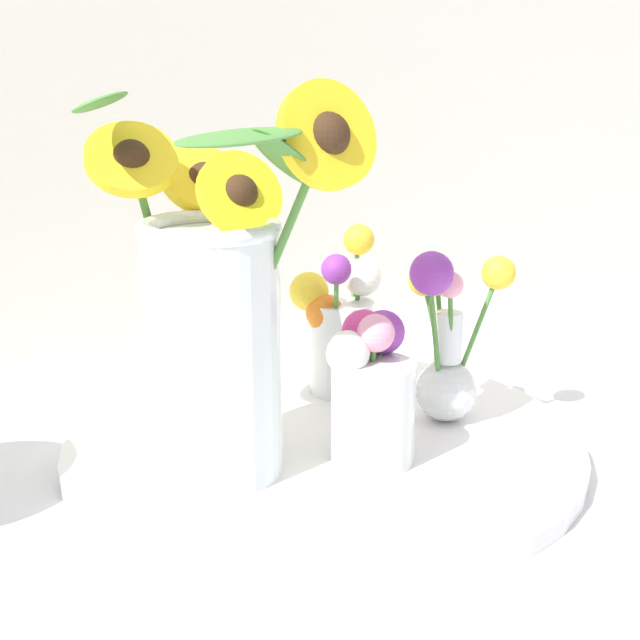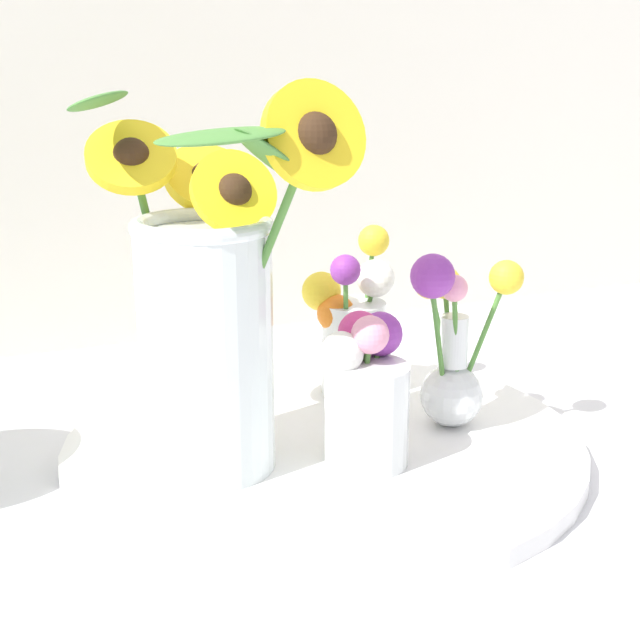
{
  "view_description": "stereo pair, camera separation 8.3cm",
  "coord_description": "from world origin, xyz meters",
  "px_view_note": "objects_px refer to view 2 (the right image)",
  "views": [
    {
      "loc": [
        -0.38,
        -0.65,
        0.37
      ],
      "look_at": [
        -0.0,
        0.05,
        0.14
      ],
      "focal_mm": 50.0,
      "sensor_mm": 36.0,
      "label": 1
    },
    {
      "loc": [
        -0.31,
        -0.69,
        0.37
      ],
      "look_at": [
        -0.0,
        0.05,
        0.14
      ],
      "focal_mm": 50.0,
      "sensor_mm": 36.0,
      "label": 2
    }
  ],
  "objects_px": {
    "mason_jar_sunflowers": "(209,317)",
    "vase_small_center": "(366,392)",
    "serving_tray": "(320,445)",
    "vase_small_back": "(351,325)",
    "vase_bulb_right": "(451,346)"
  },
  "relations": [
    {
      "from": "serving_tray",
      "to": "mason_jar_sunflowers",
      "type": "xyz_separation_m",
      "value": [
        -0.11,
        -0.02,
        0.15
      ]
    },
    {
      "from": "mason_jar_sunflowers",
      "to": "vase_small_back",
      "type": "height_order",
      "value": "mason_jar_sunflowers"
    },
    {
      "from": "mason_jar_sunflowers",
      "to": "vase_bulb_right",
      "type": "bearing_deg",
      "value": -1.17
    },
    {
      "from": "vase_small_center",
      "to": "vase_small_back",
      "type": "height_order",
      "value": "vase_small_back"
    },
    {
      "from": "serving_tray",
      "to": "vase_bulb_right",
      "type": "bearing_deg",
      "value": -10.97
    },
    {
      "from": "mason_jar_sunflowers",
      "to": "serving_tray",
      "type": "bearing_deg",
      "value": 10.12
    },
    {
      "from": "mason_jar_sunflowers",
      "to": "vase_small_center",
      "type": "xyz_separation_m",
      "value": [
        0.13,
        -0.05,
        -0.07
      ]
    },
    {
      "from": "mason_jar_sunflowers",
      "to": "vase_small_center",
      "type": "height_order",
      "value": "mason_jar_sunflowers"
    },
    {
      "from": "mason_jar_sunflowers",
      "to": "vase_small_center",
      "type": "relative_size",
      "value": 2.55
    },
    {
      "from": "serving_tray",
      "to": "vase_small_back",
      "type": "relative_size",
      "value": 2.77
    },
    {
      "from": "serving_tray",
      "to": "vase_bulb_right",
      "type": "xyz_separation_m",
      "value": [
        0.13,
        -0.02,
        0.09
      ]
    },
    {
      "from": "serving_tray",
      "to": "vase_small_center",
      "type": "height_order",
      "value": "vase_small_center"
    },
    {
      "from": "vase_bulb_right",
      "to": "vase_small_back",
      "type": "distance_m",
      "value": 0.13
    },
    {
      "from": "serving_tray",
      "to": "vase_small_back",
      "type": "bearing_deg",
      "value": 52.02
    },
    {
      "from": "vase_small_center",
      "to": "vase_bulb_right",
      "type": "bearing_deg",
      "value": 19.96
    }
  ]
}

